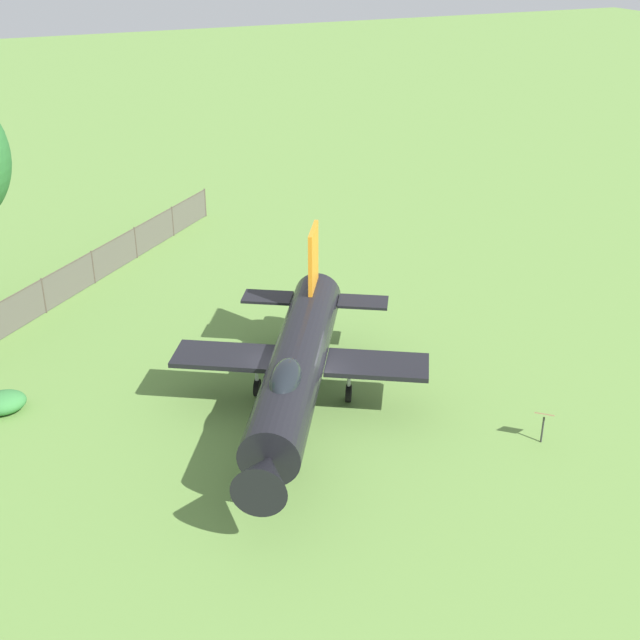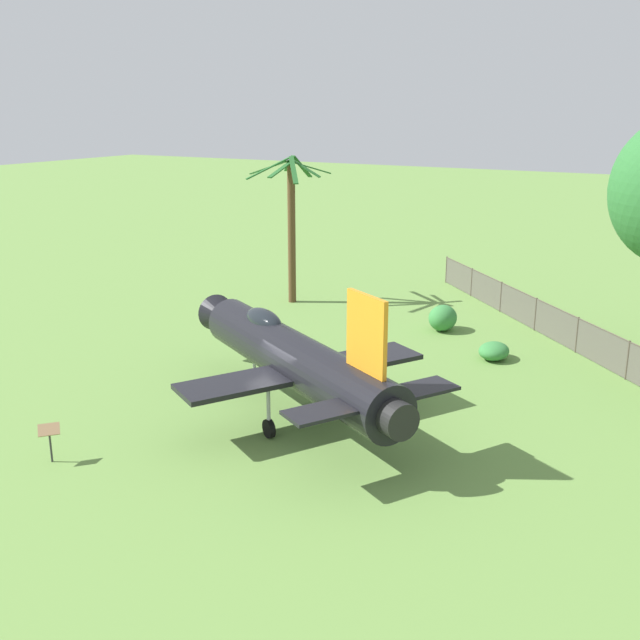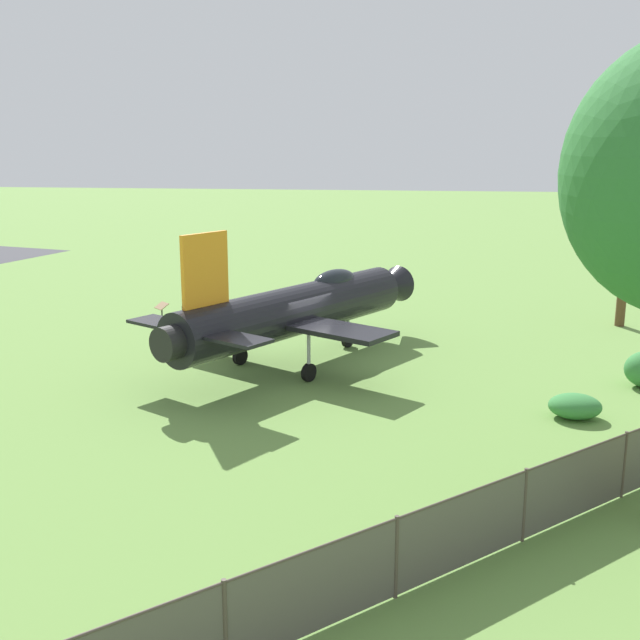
{
  "view_description": "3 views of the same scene",
  "coord_description": "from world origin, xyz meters",
  "px_view_note": "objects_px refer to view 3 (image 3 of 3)",
  "views": [
    {
      "loc": [
        8.67,
        21.78,
        14.88
      ],
      "look_at": [
        -1.43,
        -1.49,
        2.53
      ],
      "focal_mm": 47.11,
      "sensor_mm": 36.0,
      "label": 1
    },
    {
      "loc": [
        -19.75,
        -11.97,
        9.98
      ],
      "look_at": [
        1.47,
        -0.08,
        2.96
      ],
      "focal_mm": 41.94,
      "sensor_mm": 36.0,
      "label": 2
    },
    {
      "loc": [
        4.62,
        -25.69,
        7.69
      ],
      "look_at": [
        0.95,
        -0.11,
        1.7
      ],
      "focal_mm": 43.37,
      "sensor_mm": 36.0,
      "label": 3
    }
  ],
  "objects_px": {
    "palm_tree": "(628,228)",
    "info_plaque": "(162,310)",
    "display_jet": "(300,308)",
    "shrub_near_fence": "(575,406)"
  },
  "relations": [
    {
      "from": "shrub_near_fence",
      "to": "info_plaque",
      "type": "relative_size",
      "value": 1.3
    },
    {
      "from": "display_jet",
      "to": "palm_tree",
      "type": "relative_size",
      "value": 1.58
    },
    {
      "from": "display_jet",
      "to": "shrub_near_fence",
      "type": "bearing_deg",
      "value": -86.66
    },
    {
      "from": "palm_tree",
      "to": "info_plaque",
      "type": "relative_size",
      "value": 6.6
    },
    {
      "from": "display_jet",
      "to": "info_plaque",
      "type": "bearing_deg",
      "value": 88.1
    },
    {
      "from": "palm_tree",
      "to": "info_plaque",
      "type": "height_order",
      "value": "palm_tree"
    },
    {
      "from": "shrub_near_fence",
      "to": "info_plaque",
      "type": "distance_m",
      "value": 17.44
    },
    {
      "from": "shrub_near_fence",
      "to": "info_plaque",
      "type": "xyz_separation_m",
      "value": [
        -15.21,
        8.52,
        0.5
      ]
    },
    {
      "from": "display_jet",
      "to": "shrub_near_fence",
      "type": "distance_m",
      "value": 9.84
    },
    {
      "from": "info_plaque",
      "to": "palm_tree",
      "type": "bearing_deg",
      "value": 10.29
    }
  ]
}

